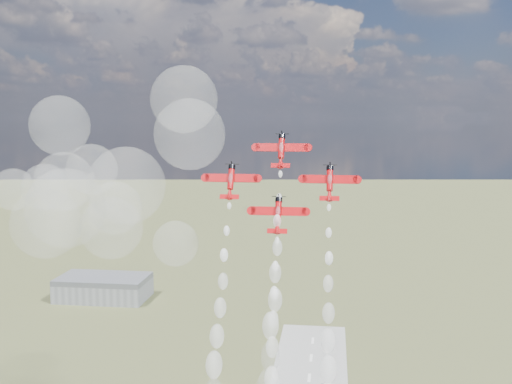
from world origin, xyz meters
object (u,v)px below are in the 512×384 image
object	(u,v)px
plane_left	(231,181)
plane_slot	(278,214)
hangar	(103,288)
plane_right	(330,182)
plane_lead	(281,150)

from	to	relation	value
plane_left	plane_slot	xyz separation A→B (m)	(12.42, -4.15, -7.64)
plane_left	hangar	bearing A→B (deg)	121.42
hangar	plane_right	xyz separation A→B (m)	(127.22, -167.60, 79.54)
plane_lead	plane_left	size ratio (longest dim) A/B	1.00
plane_left	plane_slot	world-z (taller)	plane_left
plane_left	plane_right	bearing A→B (deg)	0.00
plane_right	plane_slot	distance (m)	15.16
plane_lead	plane_slot	distance (m)	17.38
plane_right	plane_slot	bearing A→B (deg)	-161.51
plane_lead	plane_right	world-z (taller)	plane_lead
hangar	plane_lead	bearing A→B (deg)	-54.92
plane_left	plane_right	xyz separation A→B (m)	(24.83, 0.00, 0.00)
plane_slot	plane_lead	bearing A→B (deg)	90.00
plane_right	plane_slot	xyz separation A→B (m)	(-12.42, -4.15, -7.64)
plane_right	plane_slot	size ratio (longest dim) A/B	1.00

